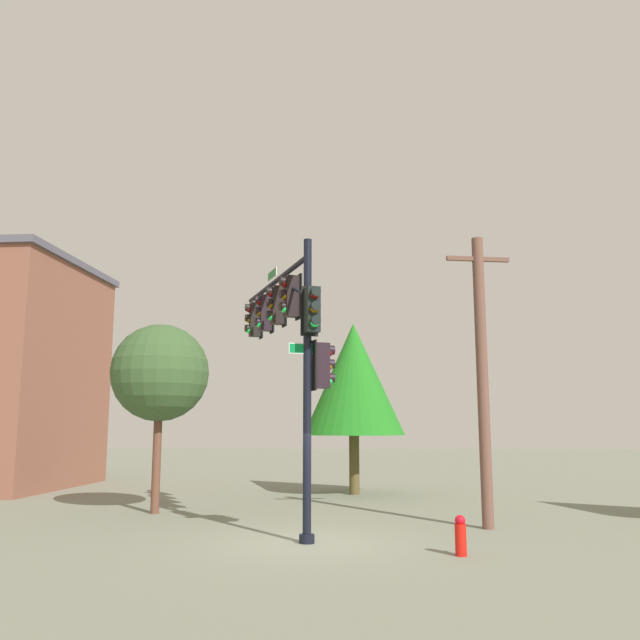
% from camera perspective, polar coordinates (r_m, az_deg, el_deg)
% --- Properties ---
extents(ground_plane, '(120.00, 120.00, 0.00)m').
position_cam_1_polar(ground_plane, '(15.94, -1.16, -18.90)').
color(ground_plane, slate).
extents(signal_pole_assembly, '(6.37, 3.25, 7.26)m').
position_cam_1_polar(signal_pole_assembly, '(17.69, -2.87, -0.65)').
color(signal_pole_assembly, black).
rests_on(signal_pole_assembly, ground_plane).
extents(utility_pole, '(0.49, 1.79, 7.90)m').
position_cam_1_polar(utility_pole, '(18.40, 13.99, -4.64)').
color(utility_pole, brown).
rests_on(utility_pole, ground_plane).
extents(fire_hydrant, '(0.33, 0.24, 0.83)m').
position_cam_1_polar(fire_hydrant, '(14.70, 12.17, -17.92)').
color(fire_hydrant, red).
rests_on(fire_hydrant, ground_plane).
extents(tree_near, '(4.04, 4.04, 6.79)m').
position_cam_1_polar(tree_near, '(26.45, 2.95, -5.16)').
color(tree_near, brown).
rests_on(tree_near, ground_plane).
extents(tree_mid, '(3.09, 3.09, 5.90)m').
position_cam_1_polar(tree_mid, '(21.48, -13.80, -4.53)').
color(tree_mid, brown).
rests_on(tree_mid, ground_plane).
extents(brick_building, '(8.60, 6.54, 9.97)m').
position_cam_1_polar(brick_building, '(32.10, -25.82, -4.13)').
color(brick_building, brown).
rests_on(brick_building, ground_plane).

